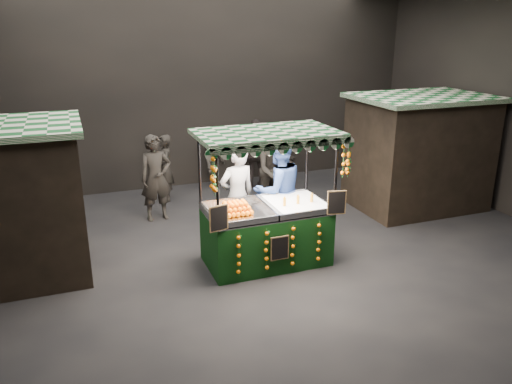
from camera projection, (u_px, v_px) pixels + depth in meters
name	position (u px, v px, depth m)	size (l,w,h in m)	color
ground	(264.00, 260.00, 9.27)	(12.00, 12.00, 0.00)	black
market_hall	(265.00, 71.00, 8.20)	(12.10, 10.10, 5.05)	black
neighbour_stall_right	(418.00, 152.00, 11.66)	(3.00, 2.20, 2.60)	black
juice_stall	(267.00, 224.00, 8.93)	(2.48, 1.46, 2.41)	black
vendor_grey	(237.00, 196.00, 9.64)	(0.78, 0.57, 1.97)	gray
vendor_blue	(278.00, 191.00, 9.73)	(1.11, 0.91, 2.12)	navy
shopper_0	(156.00, 178.00, 10.92)	(0.73, 0.52, 1.89)	#2C2823
shopper_1	(274.00, 170.00, 11.49)	(0.93, 0.73, 1.89)	#2A2622
shopper_2	(257.00, 154.00, 13.09)	(1.13, 0.67, 1.81)	#2C2524
shopper_3	(215.00, 158.00, 13.20)	(1.06, 1.13, 1.54)	#2A2622
shopper_4	(21.00, 196.00, 9.94)	(0.97, 0.73, 1.79)	#292321
shopper_5	(271.00, 156.00, 13.07)	(0.78, 1.65, 1.71)	black
shopper_6	(165.00, 168.00, 12.17)	(0.41, 0.60, 1.62)	#272420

